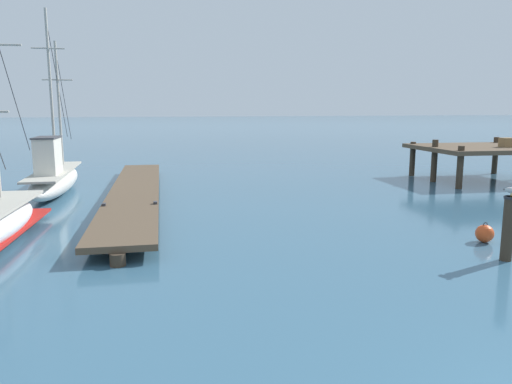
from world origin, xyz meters
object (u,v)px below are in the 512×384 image
(mooring_piling, at_px, (508,227))
(perched_seagull, at_px, (511,190))
(mooring_buoy, at_px, (485,234))
(fishing_boat_0, at_px, (54,177))

(mooring_piling, xyz_separation_m, perched_seagull, (-0.00, 0.01, 0.87))
(perched_seagull, bearing_deg, mooring_buoy, 65.45)
(perched_seagull, bearing_deg, fishing_boat_0, 131.00)
(mooring_piling, xyz_separation_m, mooring_buoy, (0.66, 1.45, -0.56))
(perched_seagull, xyz_separation_m, mooring_buoy, (0.66, 1.44, -1.43))
(mooring_piling, relative_size, mooring_buoy, 2.79)
(mooring_piling, distance_m, mooring_buoy, 1.68)
(fishing_boat_0, bearing_deg, mooring_piling, -49.01)
(fishing_boat_0, height_order, mooring_piling, fishing_boat_0)
(fishing_boat_0, relative_size, perched_seagull, 23.94)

